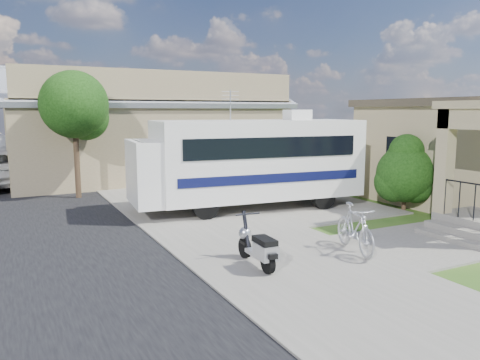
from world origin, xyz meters
name	(u,v)px	position (x,y,z in m)	size (l,w,h in m)	color
ground	(308,248)	(0.00, 0.00, 0.00)	(120.00, 120.00, 0.00)	#1D4111
sidewalk_slab	(146,188)	(-1.00, 10.00, 0.03)	(4.00, 80.00, 0.06)	#64615A
driveway_slab	(266,206)	(1.50, 4.50, 0.03)	(7.00, 6.00, 0.05)	#64615A
walk_slab	(434,241)	(3.00, -1.00, 0.03)	(4.00, 3.00, 0.05)	#64615A
warehouse	(143,135)	(0.00, 13.97, 1.99)	(12.50, 8.40, 5.04)	#7C6B4D
street_tree_a	(77,108)	(-3.70, 9.05, 3.25)	(2.44, 2.40, 4.58)	black
street_tree_b	(50,106)	(-3.70, 19.05, 3.39)	(2.44, 2.40, 4.73)	black
street_tree_c	(38,112)	(-3.70, 28.05, 3.10)	(2.44, 2.40, 4.42)	black
motorhome	(250,160)	(0.84, 4.44, 1.61)	(7.48, 2.95, 3.75)	silver
shrub	(405,171)	(5.22, 2.12, 1.25)	(1.99, 1.90, 2.44)	black
scooter	(258,248)	(-1.76, -0.77, 0.45)	(0.54, 1.53, 1.01)	black
bicycle	(355,231)	(0.62, -0.87, 0.53)	(0.50, 1.77, 1.06)	#ACADB4
pickup_truck	(1,168)	(-6.28, 13.35, 0.76)	(2.52, 5.47, 1.52)	silver
garden_hose	(439,230)	(3.74, -0.50, 0.09)	(0.42, 0.42, 0.19)	#176313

